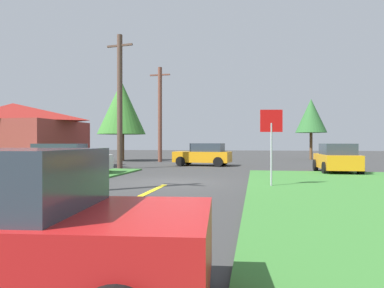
% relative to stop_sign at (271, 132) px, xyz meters
% --- Properties ---
extents(ground_plane, '(120.00, 120.00, 0.00)m').
position_rel_stop_sign_xyz_m(ground_plane, '(-4.12, 1.14, -2.07)').
color(ground_plane, '#353535').
extents(lane_stripe_center, '(0.20, 14.00, 0.01)m').
position_rel_stop_sign_xyz_m(lane_stripe_center, '(-4.12, -6.86, -2.07)').
color(lane_stripe_center, yellow).
rests_on(lane_stripe_center, ground).
extents(stop_sign, '(0.82, 0.18, 2.90)m').
position_rel_stop_sign_xyz_m(stop_sign, '(0.00, 0.00, 0.00)').
color(stop_sign, '#9EA0A8').
rests_on(stop_sign, ground).
extents(car_on_crossroad, '(2.02, 3.86, 1.62)m').
position_rel_stop_sign_xyz_m(car_on_crossroad, '(3.81, 7.02, -1.27)').
color(car_on_crossroad, orange).
rests_on(car_on_crossroad, ground).
extents(car_behind_on_main_road, '(4.14, 2.34, 1.62)m').
position_rel_stop_sign_xyz_m(car_behind_on_main_road, '(-3.08, -10.31, -1.27)').
color(car_behind_on_main_road, red).
rests_on(car_behind_on_main_road, ground).
extents(car_approaching_junction, '(4.22, 2.38, 1.62)m').
position_rel_stop_sign_xyz_m(car_approaching_junction, '(-4.25, 11.82, -1.27)').
color(car_approaching_junction, orange).
rests_on(car_approaching_junction, ground).
extents(parked_car_near_building, '(4.55, 2.57, 1.62)m').
position_rel_stop_sign_xyz_m(parked_car_near_building, '(-10.41, 3.72, -1.27)').
color(parked_car_near_building, silver).
rests_on(parked_car_near_building, ground).
extents(utility_pole_mid, '(1.80, 0.40, 8.54)m').
position_rel_stop_sign_xyz_m(utility_pole_mid, '(-9.09, 7.91, 2.29)').
color(utility_pole_mid, '#503930').
rests_on(utility_pole_mid, ground).
extents(utility_pole_far, '(1.80, 0.35, 8.16)m').
position_rel_stop_sign_xyz_m(utility_pole_far, '(-8.70, 16.11, 2.10)').
color(utility_pole_far, brown).
rests_on(utility_pole_far, ground).
extents(oak_tree_left, '(3.01, 3.01, 5.95)m').
position_rel_stop_sign_xyz_m(oak_tree_left, '(4.80, 22.78, 2.21)').
color(oak_tree_left, brown).
rests_on(oak_tree_left, ground).
extents(pine_tree_center, '(4.36, 4.36, 7.22)m').
position_rel_stop_sign_xyz_m(pine_tree_center, '(-12.52, 16.94, 2.73)').
color(pine_tree_center, brown).
rests_on(pine_tree_center, ground).
extents(barn, '(8.37, 6.30, 4.31)m').
position_rel_stop_sign_xyz_m(barn, '(-16.59, 7.75, 0.08)').
color(barn, maroon).
rests_on(barn, ground).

